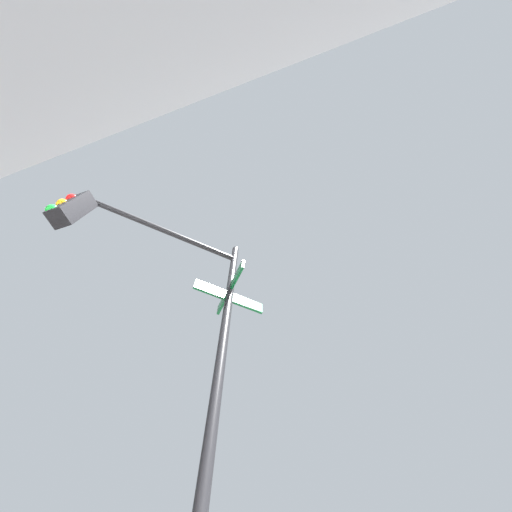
{
  "coord_description": "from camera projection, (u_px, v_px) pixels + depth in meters",
  "views": [
    {
      "loc": [
        -7.92,
        -4.42,
        0.97
      ],
      "look_at": [
        -7.23,
        -6.57,
        5.0
      ],
      "focal_mm": 20.07,
      "sensor_mm": 36.0,
      "label": 1
    }
  ],
  "objects": [
    {
      "name": "traffic_signal_near",
      "position": [
        147.0,
        276.0,
        3.86
      ],
      "size": [
        2.52,
        2.39,
        5.95
      ],
      "color": "black",
      "rests_on": "ground_plane"
    }
  ]
}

